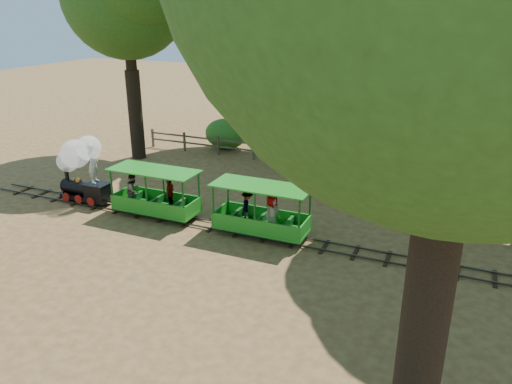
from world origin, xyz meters
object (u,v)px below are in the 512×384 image
at_px(carriage_rear, 261,215).
at_px(fence, 311,155).
at_px(locomotive, 80,164).
at_px(carriage_front, 153,197).

relative_size(carriage_rear, fence, 0.18).
relative_size(locomotive, carriage_front, 0.84).
xyz_separation_m(carriage_front, carriage_rear, (4.23, 0.04, -0.01)).
bearing_deg(carriage_rear, carriage_front, -179.52).
bearing_deg(fence, carriage_front, -113.39).
height_order(carriage_front, carriage_rear, same).
distance_m(carriage_rear, fence, 8.02).
bearing_deg(carriage_front, fence, 66.61).
height_order(locomotive, carriage_front, locomotive).
relative_size(locomotive, fence, 0.15).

